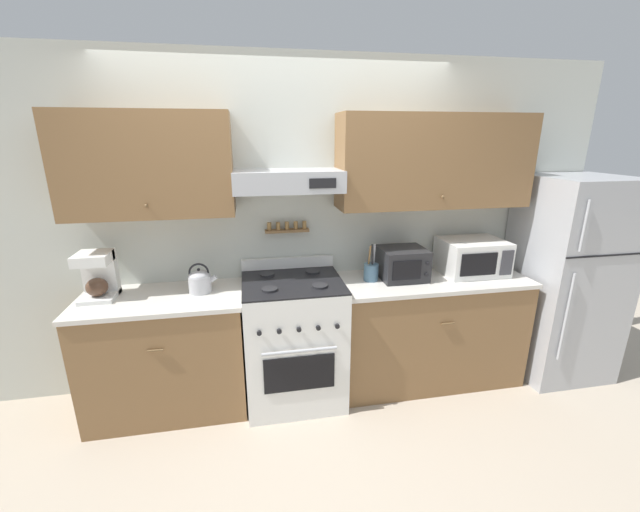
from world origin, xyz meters
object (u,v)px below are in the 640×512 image
at_px(refrigerator, 565,278).
at_px(coffee_maker, 98,275).
at_px(toaster_oven, 402,264).
at_px(utensil_crock, 371,271).
at_px(microwave, 472,257).
at_px(tea_kettle, 200,281).
at_px(stove_range, 294,340).

relative_size(refrigerator, coffee_maker, 5.13).
bearing_deg(toaster_oven, utensil_crock, 179.61).
relative_size(coffee_maker, microwave, 0.66).
relative_size(coffee_maker, utensil_crock, 1.14).
distance_m(refrigerator, coffee_maker, 3.62).
bearing_deg(refrigerator, toaster_oven, 176.00).
bearing_deg(tea_kettle, microwave, 0.48).
height_order(refrigerator, tea_kettle, refrigerator).
distance_m(microwave, toaster_oven, 0.60).
bearing_deg(utensil_crock, refrigerator, -3.45).
bearing_deg(stove_range, utensil_crock, 7.03).
xyz_separation_m(stove_range, microwave, (1.48, 0.09, 0.55)).
distance_m(tea_kettle, utensil_crock, 1.28).
bearing_deg(refrigerator, coffee_maker, 177.94).
distance_m(coffee_maker, toaster_oven, 2.20).
bearing_deg(refrigerator, utensil_crock, 176.55).
bearing_deg(stove_range, toaster_oven, 4.90).
xyz_separation_m(refrigerator, tea_kettle, (-2.94, 0.10, 0.15)).
xyz_separation_m(tea_kettle, microwave, (2.13, 0.02, 0.05)).
distance_m(tea_kettle, microwave, 2.13).
relative_size(stove_range, microwave, 2.13).
relative_size(stove_range, refrigerator, 0.63).
bearing_deg(microwave, utensil_crock, -178.81).
bearing_deg(tea_kettle, refrigerator, -1.95).
height_order(tea_kettle, coffee_maker, coffee_maker).
relative_size(microwave, utensil_crock, 1.72).
height_order(tea_kettle, utensil_crock, utensil_crock).
xyz_separation_m(tea_kettle, toaster_oven, (1.53, -0.00, 0.04)).
distance_m(refrigerator, tea_kettle, 2.94).
xyz_separation_m(stove_range, tea_kettle, (-0.66, 0.08, 0.50)).
height_order(stove_range, tea_kettle, tea_kettle).
bearing_deg(toaster_oven, microwave, 1.85).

